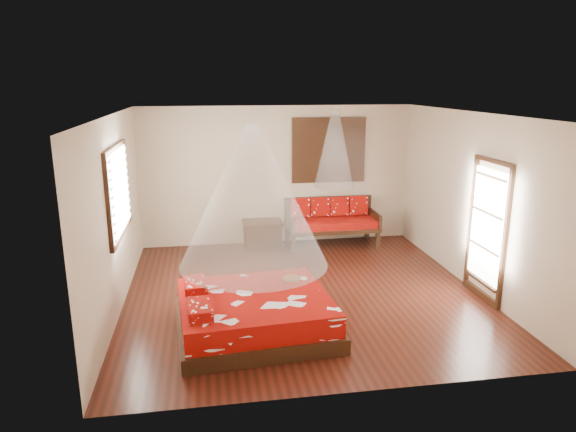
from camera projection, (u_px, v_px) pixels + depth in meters
The scene contains 10 objects.
room at pixel (303, 207), 7.81m from camera, with size 5.54×5.54×2.84m.
bed at pixel (254, 313), 6.85m from camera, with size 2.18×2.01×0.64m.
daybed at pixel (331, 220), 10.47m from camera, with size 1.84×0.82×0.96m.
storage_chest at pixel (263, 234), 10.38m from camera, with size 0.78×0.57×0.53m.
shutter_panel at pixel (329, 150), 10.44m from camera, with size 1.52×0.06×1.32m.
window_left at pixel (119, 191), 7.50m from camera, with size 0.10×1.74×1.34m.
glazed_door at pixel (487, 231), 7.74m from camera, with size 0.08×1.02×2.16m.
wine_tray at pixel (292, 276), 7.35m from camera, with size 0.26×0.26×0.21m.
mosquito_net_main at pixel (253, 197), 6.45m from camera, with size 1.92×1.92×1.80m, color white.
mosquito_net_daybed at pixel (334, 148), 9.97m from camera, with size 0.77×0.77×1.50m, color white.
Camera 1 is at (-1.44, -7.45, 3.25)m, focal length 32.00 mm.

